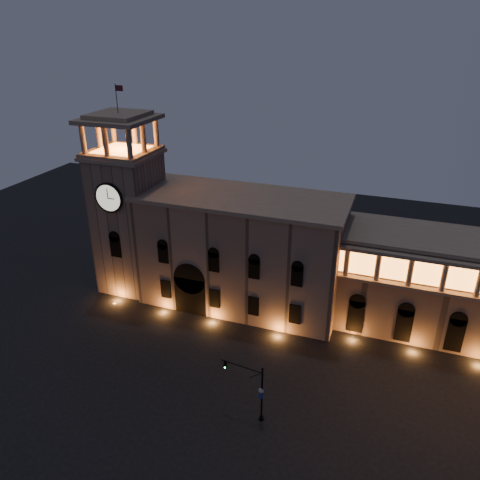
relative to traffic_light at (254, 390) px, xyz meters
The scene contains 4 objects.
ground 8.35m from the traffic_light, behind, with size 160.00×160.00×0.00m, color black.
government_building 24.73m from the traffic_light, 113.06° to the left, with size 30.80×12.80×17.60m.
clock_tower 36.19m from the traffic_light, 142.61° to the left, with size 9.80×9.80×32.40m.
traffic_light is the anchor object (origin of this frame).
Camera 1 is at (19.09, -37.80, 40.16)m, focal length 35.00 mm.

